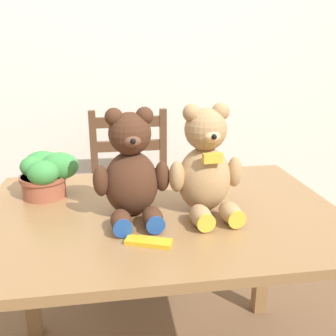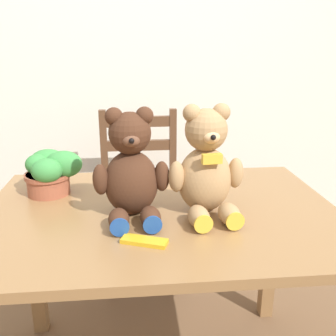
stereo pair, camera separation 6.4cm
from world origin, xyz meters
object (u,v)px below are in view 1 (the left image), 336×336
(potted_plant, at_px, (46,174))
(chocolate_bar, at_px, (149,242))
(wooden_chair_behind, at_px, (132,195))
(teddy_bear_left, at_px, (132,172))
(teddy_bear_right, at_px, (206,167))

(potted_plant, xyz_separation_m, chocolate_bar, (0.33, -0.41, -0.08))
(wooden_chair_behind, distance_m, teddy_bear_left, 0.99)
(wooden_chair_behind, height_order, chocolate_bar, wooden_chair_behind)
(teddy_bear_left, bearing_deg, wooden_chair_behind, -96.59)
(wooden_chair_behind, relative_size, teddy_bear_right, 2.64)
(teddy_bear_right, distance_m, chocolate_bar, 0.32)
(wooden_chair_behind, xyz_separation_m, potted_plant, (-0.34, -0.68, 0.38))
(teddy_bear_left, xyz_separation_m, chocolate_bar, (0.03, -0.19, -0.14))
(wooden_chair_behind, height_order, potted_plant, wooden_chair_behind)
(teddy_bear_right, relative_size, potted_plant, 1.68)
(teddy_bear_left, relative_size, chocolate_bar, 2.69)
(potted_plant, bearing_deg, chocolate_bar, -50.98)
(teddy_bear_right, xyz_separation_m, chocolate_bar, (-0.21, -0.19, -0.15))
(wooden_chair_behind, distance_m, potted_plant, 0.84)
(teddy_bear_left, relative_size, potted_plant, 1.65)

